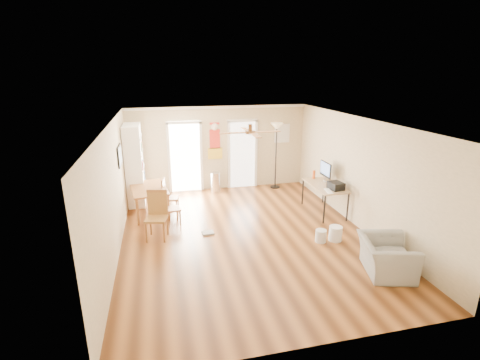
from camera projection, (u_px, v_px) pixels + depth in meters
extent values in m
plane|color=brown|center=(246.00, 235.00, 8.05)|extent=(7.00, 7.00, 0.00)
cube|color=red|center=(215.00, 141.00, 10.79)|extent=(0.46, 0.03, 1.10)
cube|color=white|center=(282.00, 133.00, 11.21)|extent=(0.50, 0.04, 0.60)
cube|color=black|center=(120.00, 156.00, 8.25)|extent=(0.04, 0.66, 0.48)
cylinder|color=silver|center=(215.00, 182.00, 10.88)|extent=(0.29, 0.29, 0.61)
cube|color=white|center=(328.00, 191.00, 8.66)|extent=(0.20, 0.42, 0.01)
cube|color=black|center=(336.00, 186.00, 8.79)|extent=(0.36, 0.40, 0.19)
cylinder|color=#F05815|center=(314.00, 175.00, 9.67)|extent=(0.09, 0.09, 0.23)
cylinder|color=white|center=(335.00, 233.00, 7.77)|extent=(0.33, 0.33, 0.33)
cylinder|color=silver|center=(321.00, 236.00, 7.71)|extent=(0.26, 0.26, 0.28)
cube|color=#969591|center=(208.00, 233.00, 8.13)|extent=(0.28, 0.22, 0.04)
imported|color=gray|center=(386.00, 257.00, 6.48)|extent=(1.13, 1.21, 0.66)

